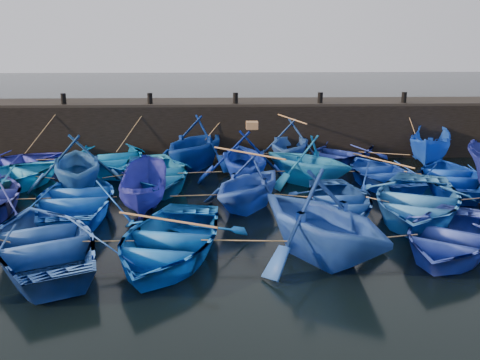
{
  "coord_description": "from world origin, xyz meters",
  "views": [
    {
      "loc": [
        -0.62,
        -15.54,
        6.08
      ],
      "look_at": [
        0.0,
        3.2,
        0.7
      ],
      "focal_mm": 40.0,
      "sensor_mm": 36.0,
      "label": 1
    }
  ],
  "objects": [
    {
      "name": "boat_3",
      "position": [
        2.43,
        8.06,
        1.05
      ],
      "size": [
        4.42,
        4.8,
        2.11
      ],
      "primitive_type": "imported",
      "rotation": [
        0.0,
        0.0,
        -0.28
      ],
      "color": "#1F4A98",
      "rests_on": "ground"
    },
    {
      "name": "boat_22",
      "position": [
        -2.13,
        -2.12,
        0.56
      ],
      "size": [
        4.85,
        6.03,
        1.11
      ],
      "primitive_type": "imported",
      "rotation": [
        0.0,
        0.0,
        -0.21
      ],
      "color": "#094DB1",
      "rests_on": "ground"
    },
    {
      "name": "quay_wall",
      "position": [
        0.0,
        10.5,
        1.25
      ],
      "size": [
        26.0,
        2.5,
        2.5
      ],
      "primitive_type": "cube",
      "color": "black",
      "rests_on": "ground"
    },
    {
      "name": "boat_0",
      "position": [
        -9.61,
        7.19,
        0.45
      ],
      "size": [
        5.29,
        5.14,
        0.9
      ],
      "primitive_type": "imported",
      "rotation": [
        0.0,
        0.0,
        2.27
      ],
      "color": "#2229A1",
      "rests_on": "ground"
    },
    {
      "name": "boat_17",
      "position": [
        3.31,
        1.51,
        0.45
      ],
      "size": [
        3.31,
        4.5,
        0.91
      ],
      "primitive_type": "imported",
      "rotation": [
        0.0,
        0.0,
        0.04
      ],
      "color": "navy",
      "rests_on": "ground"
    },
    {
      "name": "wooden_crate",
      "position": [
        0.52,
        4.95,
        2.41
      ],
      "size": [
        0.46,
        0.43,
        0.28
      ],
      "primitive_type": "cube",
      "color": "olive",
      "rests_on": "boat_9"
    },
    {
      "name": "boat_12",
      "position": [
        8.23,
        4.07,
        0.5
      ],
      "size": [
        4.45,
        5.49,
        1.01
      ],
      "primitive_type": "imported",
      "rotation": [
        0.0,
        0.0,
        2.92
      ],
      "color": "#0733B3",
      "rests_on": "ground"
    },
    {
      "name": "boat_5",
      "position": [
        8.7,
        7.56,
        0.86
      ],
      "size": [
        3.48,
        4.72,
        1.72
      ],
      "primitive_type": "imported",
      "rotation": [
        0.0,
        0.0,
        -0.46
      ],
      "color": "blue",
      "rests_on": "ground"
    },
    {
      "name": "bollard_4",
      "position": [
        8.0,
        9.6,
        2.87
      ],
      "size": [
        0.24,
        0.24,
        0.5
      ],
      "primitive_type": "cylinder",
      "color": "black",
      "rests_on": "quay_top"
    },
    {
      "name": "boat_7",
      "position": [
        -6.11,
        4.16,
        1.16
      ],
      "size": [
        4.83,
        5.25,
        2.31
      ],
      "primitive_type": "imported",
      "rotation": [
        0.0,
        0.0,
        3.41
      ],
      "color": "#1D508F",
      "rests_on": "ground"
    },
    {
      "name": "boat_2",
      "position": [
        -1.84,
        7.73,
        1.17
      ],
      "size": [
        5.43,
        5.7,
        2.34
      ],
      "primitive_type": "imported",
      "rotation": [
        0.0,
        0.0,
        -0.47
      ],
      "color": "navy",
      "rests_on": "ground"
    },
    {
      "name": "boat_6",
      "position": [
        -9.04,
        4.58,
        0.54
      ],
      "size": [
        6.14,
        6.37,
        1.08
      ],
      "primitive_type": "imported",
      "rotation": [
        0.0,
        0.0,
        2.47
      ],
      "color": "blue",
      "rests_on": "ground"
    },
    {
      "name": "boat_11",
      "position": [
        5.7,
        4.76,
        0.48
      ],
      "size": [
        4.16,
        5.2,
        0.97
      ],
      "primitive_type": "imported",
      "rotation": [
        0.0,
        0.0,
        3.34
      ],
      "color": "#0F3599",
      "rests_on": "ground"
    },
    {
      "name": "boat_15",
      "position": [
        -3.32,
        1.81,
        0.78
      ],
      "size": [
        1.7,
        4.11,
        1.56
      ],
      "primitive_type": "imported",
      "rotation": [
        0.0,
        0.0,
        3.18
      ],
      "color": "navy",
      "rests_on": "ground"
    },
    {
      "name": "quay_top",
      "position": [
        0.0,
        10.5,
        2.56
      ],
      "size": [
        26.0,
        2.5,
        0.12
      ],
      "primitive_type": "cube",
      "color": "black",
      "rests_on": "quay_wall"
    },
    {
      "name": "bollard_1",
      "position": [
        -4.0,
        9.6,
        2.87
      ],
      "size": [
        0.24,
        0.24,
        0.5
      ],
      "primitive_type": "cylinder",
      "color": "black",
      "rests_on": "quay_top"
    },
    {
      "name": "boat_18",
      "position": [
        5.72,
        0.92,
        0.6
      ],
      "size": [
        6.05,
        6.96,
        1.21
      ],
      "primitive_type": "imported",
      "rotation": [
        0.0,
        0.0,
        -0.39
      ],
      "color": "#1D5BAD",
      "rests_on": "ground"
    },
    {
      "name": "bollard_3",
      "position": [
        4.0,
        9.6,
        2.87
      ],
      "size": [
        0.24,
        0.24,
        0.5
      ],
      "primitive_type": "cylinder",
      "color": "black",
      "rests_on": "quay_top"
    },
    {
      "name": "boat_23",
      "position": [
        1.99,
        -2.27,
        1.24
      ],
      "size": [
        5.98,
        6.17,
        2.48
      ],
      "primitive_type": "imported",
      "rotation": [
        0.0,
        0.0,
        0.58
      ],
      "color": "#1B439A",
      "rests_on": "ground"
    },
    {
      "name": "boat_1",
      "position": [
        -5.51,
        7.38,
        0.59
      ],
      "size": [
        5.65,
        6.66,
        1.18
      ],
      "primitive_type": "imported",
      "rotation": [
        0.0,
        0.0,
        0.32
      ],
      "color": "#0764BE",
      "rests_on": "ground"
    },
    {
      "name": "mooring_ropes",
      "position": [
        -0.11,
        4.9,
        0.88
      ],
      "size": [
        18.36,
        11.81,
        2.1
      ],
      "color": "tan",
      "rests_on": "ground"
    },
    {
      "name": "boat_4",
      "position": [
        4.74,
        8.23,
        0.5
      ],
      "size": [
        5.76,
        5.96,
        1.01
      ],
      "primitive_type": "imported",
      "rotation": [
        0.0,
        0.0,
        -0.68
      ],
      "color": "navy",
      "rests_on": "ground"
    },
    {
      "name": "boat_9",
      "position": [
        0.22,
        4.95,
        1.13
      ],
      "size": [
        4.04,
        4.59,
        2.27
      ],
      "primitive_type": "imported",
      "rotation": [
        0.0,
        0.0,
        3.22
      ],
      "color": "#0C299F",
      "rests_on": "ground"
    },
    {
      "name": "loose_oars",
      "position": [
        1.56,
        3.16,
        1.57
      ],
      "size": [
        10.09,
        12.26,
        1.2
      ],
      "color": "#99724C",
      "rests_on": "ground"
    },
    {
      "name": "boat_21",
      "position": [
        -5.42,
        -2.11,
        0.57
      ],
      "size": [
        5.97,
        6.71,
        1.15
      ],
      "primitive_type": "imported",
      "rotation": [
        0.0,
        0.0,
        3.59
      ],
      "color": "navy",
      "rests_on": "ground"
    },
    {
      "name": "bollard_0",
      "position": [
        -8.0,
        9.6,
        2.87
      ],
      "size": [
        0.24,
        0.24,
        0.5
      ],
      "primitive_type": "cylinder",
      "color": "black",
      "rests_on": "quay_top"
    },
    {
      "name": "boat_14",
      "position": [
        -5.51,
        1.73,
        0.56
      ],
      "size": [
        4.45,
        5.8,
        1.12
      ],
      "primitive_type": "imported",
      "rotation": [
        0.0,
        0.0,
        3.25
      ],
      "color": "blue",
      "rests_on": "ground"
    },
    {
      "name": "ground",
      "position": [
        0.0,
        0.0,
        0.0
      ],
      "size": [
        120.0,
        120.0,
        0.0
      ],
      "primitive_type": "plane",
      "color": "black",
      "rests_on": "ground"
    },
    {
      "name": "boat_24",
      "position": [
        5.65,
        -1.92,
        0.5
      ],
      "size": [
        5.55,
        5.97,
        1.01
      ],
      "primitive_type": "imported",
      "rotation": [
        0.0,
        0.0,
        -0.57
      ],
      "color": "#22389A",
      "rests_on": "ground"
    },
    {
      "name": "boat_16",
      "position": [
        0.25,
        1.93,
        0.99
      ],
      "size": [
        4.78,
        4.92,
        1.97
      ],
      "primitive_type": "imported",
      "rotation": [
        0.0,
        0.0,
        -0.6
      ],
      "color": "#2047B8",
      "rests_on": "ground"
    },
    {
      "name": "boat_8",
      "position": [
        -3.3,
        4.76,
        0.56
      ],
      "size": [
        5.02,
        6.14,
        1.11
      ],
      "primitive_type": "imported",
      "rotation": [
        0.0,
        0.0,
        0.24
      ],
      "color": "blue",
      "rests_on": "ground"
    },
    {
      "name": "bollard_2",
      "position": [
        0.0,
        9.6,
        2.87
      ],
      "size": [
        0.24,
        0.24,
        0.5
      ],
      "primitive_type": "cylinder",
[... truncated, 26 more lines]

